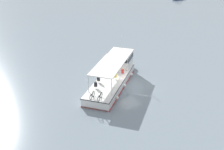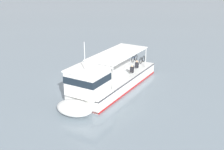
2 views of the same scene
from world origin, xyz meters
The scene contains 2 objects.
ground_plane centered at (0.00, 0.00, 0.00)m, with size 400.00×400.00×0.00m, color gray.
ferry_main centered at (-1.87, -1.13, 1.02)m, with size 11.11×11.24×5.32m.
Camera 2 is at (-24.85, 4.68, 10.50)m, focal length 46.78 mm.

